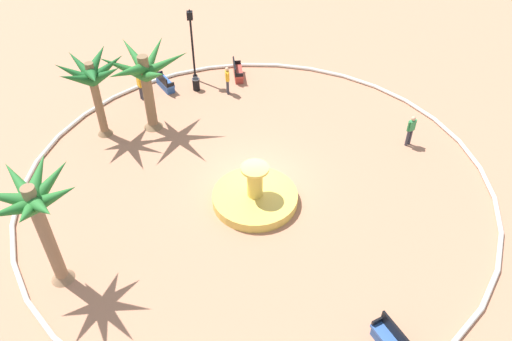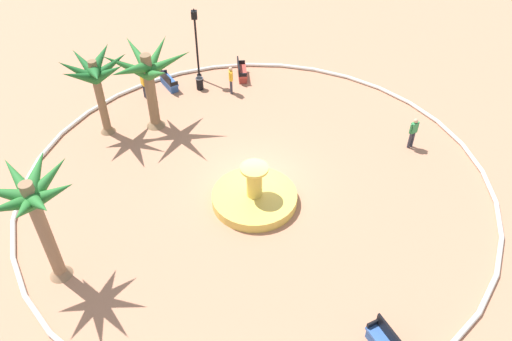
{
  "view_description": "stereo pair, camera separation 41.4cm",
  "coord_description": "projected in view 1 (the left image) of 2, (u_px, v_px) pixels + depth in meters",
  "views": [
    {
      "loc": [
        1.37,
        17.25,
        15.73
      ],
      "look_at": [
        0.05,
        0.4,
        1.0
      ],
      "focal_mm": 35.74,
      "sensor_mm": 36.0,
      "label": 1
    },
    {
      "loc": [
        0.95,
        17.28,
        15.73
      ],
      "look_at": [
        0.05,
        0.4,
        1.0
      ],
      "focal_mm": 35.74,
      "sensor_mm": 36.0,
      "label": 2
    }
  ],
  "objects": [
    {
      "name": "person_cyclist_photo",
      "position": [
        140.0,
        85.0,
        27.95
      ],
      "size": [
        0.35,
        0.46,
        1.62
      ],
      "color": "#33333D",
      "rests_on": "ground"
    },
    {
      "name": "bench_north",
      "position": [
        165.0,
        83.0,
        29.16
      ],
      "size": [
        1.21,
        1.64,
        1.0
      ],
      "color": "#335BA8",
      "rests_on": "ground"
    },
    {
      "name": "plaza_curb",
      "position": [
        256.0,
        180.0,
        23.31
      ],
      "size": [
        21.33,
        21.33,
        0.2
      ],
      "primitive_type": "torus",
      "color": "silver",
      "rests_on": "ground"
    },
    {
      "name": "palm_tree_by_curb",
      "position": [
        93.0,
        78.0,
        24.0
      ],
      "size": [
        3.41,
        3.66,
        4.33
      ],
      "color": "brown",
      "rests_on": "ground"
    },
    {
      "name": "trash_bin",
      "position": [
        196.0,
        84.0,
        29.03
      ],
      "size": [
        0.46,
        0.46,
        0.73
      ],
      "color": "black",
      "rests_on": "ground"
    },
    {
      "name": "palm_tree_near_fountain",
      "position": [
        36.0,
        209.0,
        16.8
      ],
      "size": [
        3.45,
        3.49,
        4.96
      ],
      "color": "#8E6B4C",
      "rests_on": "ground"
    },
    {
      "name": "person_cyclist_helmet",
      "position": [
        227.0,
        79.0,
        28.4
      ],
      "size": [
        0.23,
        0.53,
        1.65
      ],
      "color": "#33333D",
      "rests_on": "ground"
    },
    {
      "name": "lamppost",
      "position": [
        192.0,
        40.0,
        28.44
      ],
      "size": [
        0.32,
        0.32,
        4.36
      ],
      "color": "black",
      "rests_on": "ground"
    },
    {
      "name": "ground_plane",
      "position": [
        256.0,
        181.0,
        23.38
      ],
      "size": [
        80.0,
        80.0,
        0.0
      ],
      "primitive_type": "plane",
      "color": "tan"
    },
    {
      "name": "person_pedestrian_stroll",
      "position": [
        411.0,
        129.0,
        24.81
      ],
      "size": [
        0.49,
        0.32,
        1.69
      ],
      "color": "#33333D",
      "rests_on": "ground"
    },
    {
      "name": "palm_tree_mid_plaza",
      "position": [
        145.0,
        75.0,
        24.57
      ],
      "size": [
        4.43,
        4.19,
        4.36
      ],
      "color": "brown",
      "rests_on": "ground"
    },
    {
      "name": "bench_west",
      "position": [
        238.0,
        73.0,
        30.06
      ],
      "size": [
        0.56,
        1.62,
        1.0
      ],
      "color": "#B73D33",
      "rests_on": "ground"
    },
    {
      "name": "fountain",
      "position": [
        255.0,
        197.0,
        22.18
      ],
      "size": [
        3.73,
        3.73,
        1.98
      ],
      "color": "gold",
      "rests_on": "ground"
    }
  ]
}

